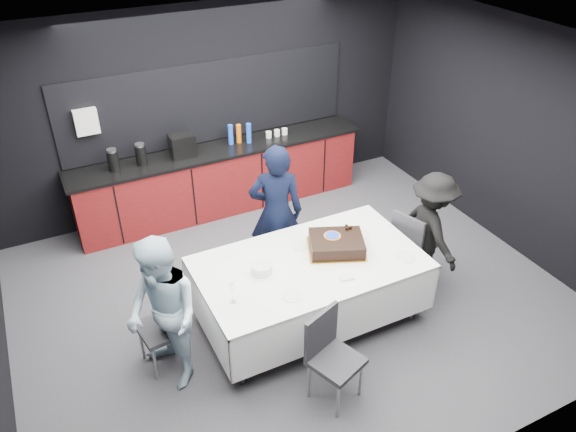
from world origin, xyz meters
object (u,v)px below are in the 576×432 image
object	(u,v)px
chair_right	(411,241)
chair_left	(168,318)
champagne_flute	(232,289)
person_right	(430,230)
chair_near	(330,351)
plate_stack	(262,268)
person_center	(276,213)
party_table	(310,272)
cake_assembly	(337,244)
person_left	(163,315)

from	to	relation	value
chair_right	chair_left	bearing A→B (deg)	179.72
champagne_flute	chair_left	distance (m)	0.76
chair_left	chair_right	world-z (taller)	same
person_right	chair_near	bearing A→B (deg)	121.70
plate_stack	chair_right	distance (m)	1.93
plate_stack	chair_near	world-z (taller)	chair_near
chair_left	person_center	size ratio (longest dim) A/B	0.54
party_table	person_center	bearing A→B (deg)	86.78
plate_stack	chair_right	bearing A→B (deg)	0.89
plate_stack	person_right	world-z (taller)	person_right
cake_assembly	person_center	xyz separation A→B (m)	(-0.30, 0.84, -0.00)
person_center	party_table	bearing A→B (deg)	109.02
party_table	chair_right	bearing A→B (deg)	3.69
plate_stack	person_left	xyz separation A→B (m)	(-1.06, -0.18, -0.03)
plate_stack	chair_right	xyz separation A→B (m)	(1.90, 0.03, -0.30)
champagne_flute	person_center	xyz separation A→B (m)	(0.99, 1.12, -0.09)
chair_near	person_left	xyz separation A→B (m)	(-1.27, 0.84, 0.26)
plate_stack	person_left	size ratio (longest dim) A/B	0.13
cake_assembly	plate_stack	bearing A→B (deg)	179.94
party_table	person_right	world-z (taller)	person_right
cake_assembly	chair_near	xyz separation A→B (m)	(-0.66, -1.02, -0.32)
person_right	cake_assembly	bearing A→B (deg)	91.04
cake_assembly	person_right	size ratio (longest dim) A/B	0.52
chair_near	cake_assembly	bearing A→B (deg)	57.01
person_left	person_center	bearing A→B (deg)	108.28
chair_left	person_right	size ratio (longest dim) A/B	0.65
person_center	champagne_flute	bearing A→B (deg)	70.93
chair_near	plate_stack	bearing A→B (deg)	101.40
cake_assembly	chair_near	bearing A→B (deg)	-122.99
chair_right	chair_near	xyz separation A→B (m)	(-1.70, -1.05, 0.00)
chair_near	person_center	size ratio (longest dim) A/B	0.54
chair_right	chair_near	distance (m)	2.00
party_table	person_right	xyz separation A→B (m)	(1.55, -0.02, 0.07)
chair_near	champagne_flute	bearing A→B (deg)	130.24
cake_assembly	person_right	world-z (taller)	person_right
chair_right	person_left	size ratio (longest dim) A/B	0.58
chair_right	person_center	bearing A→B (deg)	148.71
plate_stack	champagne_flute	size ratio (longest dim) A/B	0.96
cake_assembly	champagne_flute	distance (m)	1.32
chair_left	chair_right	xyz separation A→B (m)	(2.88, -0.01, 0.00)
party_table	person_right	bearing A→B (deg)	-0.88
chair_near	chair_left	bearing A→B (deg)	138.09
person_center	person_right	xyz separation A→B (m)	(1.50, -0.93, -0.14)
cake_assembly	person_center	size ratio (longest dim) A/B	0.44
chair_right	cake_assembly	bearing A→B (deg)	-178.32
champagne_flute	person_left	distance (m)	0.66
cake_assembly	chair_left	size ratio (longest dim) A/B	0.80
champagne_flute	chair_near	size ratio (longest dim) A/B	0.24
chair_near	person_right	bearing A→B (deg)	26.71
party_table	chair_near	bearing A→B (deg)	-107.94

